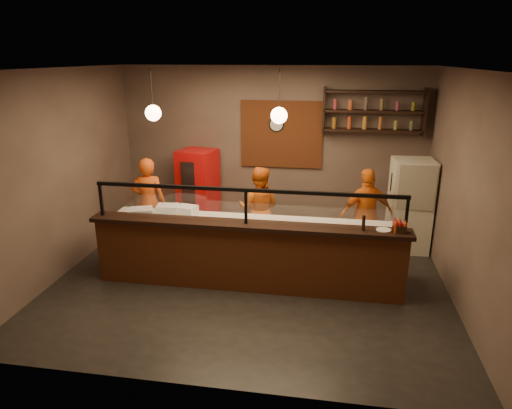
% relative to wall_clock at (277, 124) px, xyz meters
% --- Properties ---
extents(floor, '(6.00, 6.00, 0.00)m').
position_rel_wall_clock_xyz_m(floor, '(-0.10, -2.46, -2.10)').
color(floor, black).
rests_on(floor, ground).
extents(ceiling, '(6.00, 6.00, 0.00)m').
position_rel_wall_clock_xyz_m(ceiling, '(-0.10, -2.46, 1.10)').
color(ceiling, '#3C332F').
rests_on(ceiling, wall_back).
extents(wall_back, '(6.00, 0.00, 6.00)m').
position_rel_wall_clock_xyz_m(wall_back, '(-0.10, 0.04, -0.50)').
color(wall_back, '#6D5A50').
rests_on(wall_back, floor).
extents(wall_left, '(0.00, 5.00, 5.00)m').
position_rel_wall_clock_xyz_m(wall_left, '(-3.10, -2.46, -0.50)').
color(wall_left, '#6D5A50').
rests_on(wall_left, floor).
extents(wall_right, '(0.00, 5.00, 5.00)m').
position_rel_wall_clock_xyz_m(wall_right, '(2.90, -2.46, -0.50)').
color(wall_right, '#6D5A50').
rests_on(wall_right, floor).
extents(wall_front, '(6.00, 0.00, 6.00)m').
position_rel_wall_clock_xyz_m(wall_front, '(-0.10, -4.96, -0.50)').
color(wall_front, '#6D5A50').
rests_on(wall_front, floor).
extents(brick_patch, '(1.60, 0.04, 1.30)m').
position_rel_wall_clock_xyz_m(brick_patch, '(0.10, 0.01, -0.20)').
color(brick_patch, brown).
rests_on(brick_patch, wall_back).
extents(service_counter, '(4.60, 0.25, 1.00)m').
position_rel_wall_clock_xyz_m(service_counter, '(-0.10, -2.76, -1.60)').
color(service_counter, brown).
rests_on(service_counter, floor).
extents(counter_ledge, '(4.70, 0.37, 0.06)m').
position_rel_wall_clock_xyz_m(counter_ledge, '(-0.10, -2.76, -1.07)').
color(counter_ledge, black).
rests_on(counter_ledge, service_counter).
extents(worktop_cabinet, '(4.60, 0.75, 0.85)m').
position_rel_wall_clock_xyz_m(worktop_cabinet, '(-0.10, -2.26, -1.68)').
color(worktop_cabinet, gray).
rests_on(worktop_cabinet, floor).
extents(worktop, '(4.60, 0.75, 0.05)m').
position_rel_wall_clock_xyz_m(worktop, '(-0.10, -2.26, -1.23)').
color(worktop, white).
rests_on(worktop, worktop_cabinet).
extents(sneeze_guard, '(4.50, 0.05, 0.52)m').
position_rel_wall_clock_xyz_m(sneeze_guard, '(-0.10, -2.76, -0.73)').
color(sneeze_guard, white).
rests_on(sneeze_guard, counter_ledge).
extents(wall_shelving, '(1.84, 0.28, 0.85)m').
position_rel_wall_clock_xyz_m(wall_shelving, '(1.80, -0.14, 0.30)').
color(wall_shelving, black).
rests_on(wall_shelving, wall_back).
extents(wall_clock, '(0.30, 0.04, 0.30)m').
position_rel_wall_clock_xyz_m(wall_clock, '(0.00, 0.00, 0.00)').
color(wall_clock, black).
rests_on(wall_clock, wall_back).
extents(pendant_left, '(0.24, 0.24, 0.77)m').
position_rel_wall_clock_xyz_m(pendant_left, '(-1.60, -2.26, 0.45)').
color(pendant_left, black).
rests_on(pendant_left, ceiling).
extents(pendant_right, '(0.24, 0.24, 0.77)m').
position_rel_wall_clock_xyz_m(pendant_right, '(0.30, -2.26, 0.45)').
color(pendant_right, black).
rests_on(pendant_right, ceiling).
extents(cook_left, '(0.65, 0.47, 1.66)m').
position_rel_wall_clock_xyz_m(cook_left, '(-2.15, -1.38, -1.27)').
color(cook_left, '#EC5716').
rests_on(cook_left, floor).
extents(cook_mid, '(0.78, 0.63, 1.54)m').
position_rel_wall_clock_xyz_m(cook_mid, '(-0.15, -1.25, -1.33)').
color(cook_mid, '#D66014').
rests_on(cook_mid, floor).
extents(cook_right, '(1.01, 0.68, 1.59)m').
position_rel_wall_clock_xyz_m(cook_right, '(1.72, -1.30, -1.31)').
color(cook_right, orange).
rests_on(cook_right, floor).
extents(fridge, '(0.72, 0.68, 1.66)m').
position_rel_wall_clock_xyz_m(fridge, '(2.50, -0.81, -1.27)').
color(fridge, beige).
rests_on(fridge, floor).
extents(red_cooler, '(0.82, 0.77, 1.60)m').
position_rel_wall_clock_xyz_m(red_cooler, '(-1.53, -0.31, -1.30)').
color(red_cooler, red).
rests_on(red_cooler, floor).
extents(pizza_dough, '(0.57, 0.57, 0.01)m').
position_rel_wall_clock_xyz_m(pizza_dough, '(0.52, -2.32, -1.19)').
color(pizza_dough, beige).
rests_on(pizza_dough, worktop).
extents(prep_tub_a, '(0.37, 0.31, 0.17)m').
position_rel_wall_clock_xyz_m(prep_tub_a, '(-1.50, -2.17, -1.12)').
color(prep_tub_a, silver).
rests_on(prep_tub_a, worktop).
extents(prep_tub_b, '(0.36, 0.31, 0.16)m').
position_rel_wall_clock_xyz_m(prep_tub_b, '(-1.20, -2.14, -1.12)').
color(prep_tub_b, white).
rests_on(prep_tub_b, worktop).
extents(prep_tub_c, '(0.42, 0.38, 0.17)m').
position_rel_wall_clock_xyz_m(prep_tub_c, '(-1.85, -2.41, -1.11)').
color(prep_tub_c, silver).
rests_on(prep_tub_c, worktop).
extents(rolling_pin, '(0.35, 0.09, 0.06)m').
position_rel_wall_clock_xyz_m(rolling_pin, '(-1.38, -2.24, -1.17)').
color(rolling_pin, '#F8F529').
rests_on(rolling_pin, worktop).
extents(condiment_caddy, '(0.21, 0.17, 0.10)m').
position_rel_wall_clock_xyz_m(condiment_caddy, '(2.04, -2.76, -0.99)').
color(condiment_caddy, black).
rests_on(condiment_caddy, counter_ledge).
extents(pepper_mill, '(0.05, 0.05, 0.22)m').
position_rel_wall_clock_xyz_m(pepper_mill, '(1.56, -2.78, -0.93)').
color(pepper_mill, black).
rests_on(pepper_mill, counter_ledge).
extents(small_plate, '(0.25, 0.25, 0.01)m').
position_rel_wall_clock_xyz_m(small_plate, '(1.84, -2.73, -1.03)').
color(small_plate, silver).
rests_on(small_plate, counter_ledge).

